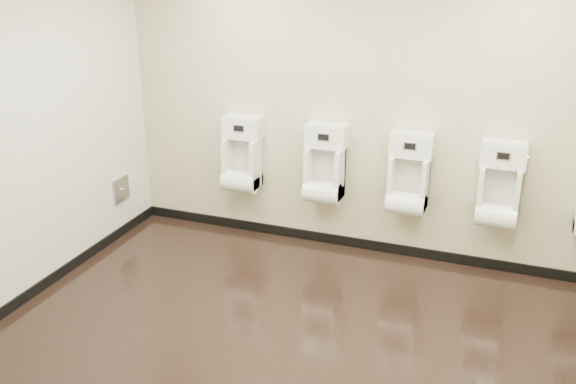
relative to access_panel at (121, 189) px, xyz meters
name	(u,v)px	position (x,y,z in m)	size (l,w,h in m)	color
ground	(311,343)	(2.48, -1.20, -0.50)	(5.00, 3.50, 0.00)	black
back_wall	(374,113)	(2.48, 0.55, 0.90)	(5.00, 0.02, 2.80)	#BEB996
front_wall	(192,293)	(2.48, -2.95, 0.90)	(5.00, 0.02, 2.80)	#BEB996
left_wall	(24,136)	(-0.02, -1.20, 0.90)	(0.02, 3.50, 2.80)	#BEB996
tile_overlay_left	(24,136)	(-0.01, -1.20, 0.90)	(0.01, 3.50, 2.80)	white
skirting_back	(367,244)	(2.48, 0.54, -0.45)	(5.00, 0.02, 0.10)	black
skirting_left	(47,282)	(-0.01, -1.20, -0.45)	(0.02, 3.50, 0.10)	black
access_panel	(121,189)	(0.00, 0.00, 0.00)	(0.04, 0.25, 0.25)	#9E9EA3
urinal_0	(242,160)	(1.19, 0.42, 0.33)	(0.40, 0.30, 0.75)	silver
urinal_1	(324,170)	(2.06, 0.42, 0.33)	(0.40, 0.30, 0.75)	silver
urinal_2	(408,180)	(2.87, 0.42, 0.33)	(0.40, 0.30, 0.75)	silver
urinal_3	(499,191)	(3.67, 0.42, 0.33)	(0.40, 0.30, 0.75)	silver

